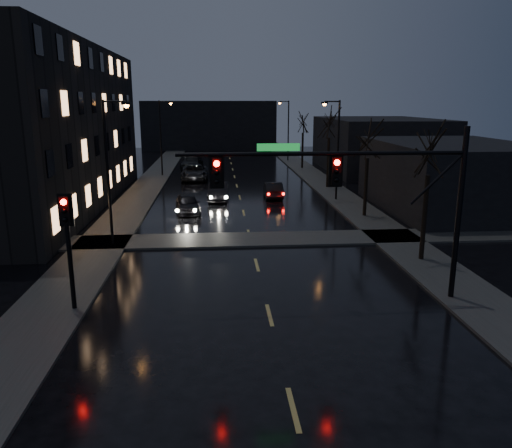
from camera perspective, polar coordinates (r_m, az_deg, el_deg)
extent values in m
cube|color=#2D2D2B|center=(45.66, -12.79, 3.60)|extent=(3.00, 140.00, 0.12)
cube|color=#2D2D2B|center=(46.36, 8.53, 3.94)|extent=(3.00, 140.00, 0.12)
cube|color=#2D2D2B|center=(29.13, -0.62, -1.78)|extent=(40.00, 3.00, 0.12)
cube|color=black|center=(42.15, -25.19, 9.96)|extent=(12.00, 30.00, 12.00)
cube|color=black|center=(39.90, 21.47, 5.09)|extent=(10.00, 14.00, 5.00)
cube|color=black|center=(60.72, 13.79, 8.81)|extent=(12.00, 18.00, 6.00)
cube|color=black|center=(87.59, -5.34, 11.22)|extent=(22.00, 10.00, 8.00)
cylinder|color=black|center=(21.25, 22.14, 0.85)|extent=(0.22, 0.22, 7.00)
cylinder|color=black|center=(19.02, 7.71, 7.97)|extent=(11.00, 0.16, 0.16)
cylinder|color=black|center=(20.56, 20.02, 4.89)|extent=(2.05, 0.10, 2.05)
cube|color=#0C591E|center=(18.71, 2.58, 8.76)|extent=(1.60, 0.04, 0.28)
cube|color=black|center=(18.67, -4.51, 5.94)|extent=(0.35, 0.28, 1.05)
sphere|color=#FF0705|center=(18.47, -4.53, 6.88)|extent=(0.22, 0.22, 0.22)
cube|color=black|center=(19.20, 9.11, 6.03)|extent=(0.35, 0.28, 1.05)
sphere|color=#FF0705|center=(19.01, 9.26, 6.94)|extent=(0.22, 0.22, 0.22)
cylinder|color=black|center=(20.15, -20.50, -3.51)|extent=(0.18, 0.18, 4.40)
cube|color=black|center=(19.71, -20.94, 1.50)|extent=(0.35, 0.28, 1.05)
sphere|color=#FF0705|center=(19.50, -21.15, 2.34)|extent=(0.22, 0.22, 0.22)
cylinder|color=black|center=(26.28, 18.67, 0.56)|extent=(0.24, 0.24, 4.40)
cylinder|color=black|center=(35.52, 12.42, 4.05)|extent=(0.24, 0.24, 4.12)
cylinder|color=black|center=(46.98, 8.23, 6.89)|extent=(0.24, 0.24, 4.68)
cylinder|color=black|center=(60.65, 5.33, 8.33)|extent=(0.24, 0.24, 4.29)
cylinder|color=black|center=(28.39, -16.55, 5.36)|extent=(0.16, 0.16, 8.00)
cylinder|color=black|center=(28.00, -15.88, 13.32)|extent=(1.20, 0.10, 0.10)
cube|color=black|center=(27.89, -14.62, 13.19)|extent=(0.50, 0.25, 0.15)
sphere|color=orange|center=(27.89, -14.61, 12.99)|extent=(0.28, 0.28, 0.28)
cylinder|color=black|center=(54.95, -10.83, 9.52)|extent=(0.16, 0.16, 8.00)
cylinder|color=black|center=(54.75, -10.37, 13.61)|extent=(1.20, 0.10, 0.10)
cube|color=black|center=(54.70, -9.73, 13.53)|extent=(0.50, 0.25, 0.15)
sphere|color=orange|center=(54.70, -9.72, 13.43)|extent=(0.28, 0.28, 0.28)
cylinder|color=black|center=(40.85, 9.33, 8.17)|extent=(0.16, 0.16, 8.00)
cylinder|color=black|center=(40.53, 8.70, 13.68)|extent=(1.20, 0.10, 0.10)
cube|color=black|center=(40.40, 7.84, 13.56)|extent=(0.50, 0.25, 0.15)
sphere|color=orange|center=(40.40, 7.83, 13.42)|extent=(0.28, 0.28, 0.28)
cylinder|color=black|center=(68.30, 3.71, 10.53)|extent=(0.16, 0.16, 8.00)
cylinder|color=black|center=(68.10, 3.25, 13.81)|extent=(1.20, 0.10, 0.10)
cube|color=black|center=(68.03, 2.73, 13.73)|extent=(0.50, 0.25, 0.15)
sphere|color=orange|center=(68.03, 2.73, 13.65)|extent=(0.28, 0.28, 0.28)
imported|color=black|center=(36.57, -7.80, 2.34)|extent=(2.16, 4.26, 1.39)
imported|color=black|center=(41.10, -4.33, 3.74)|extent=(1.77, 4.47, 1.45)
imported|color=black|center=(51.98, -7.01, 5.88)|extent=(2.69, 5.77, 1.60)
imported|color=black|center=(61.11, -7.35, 7.03)|extent=(2.78, 5.63, 1.57)
imported|color=black|center=(42.11, 1.95, 3.94)|extent=(1.47, 4.09, 1.34)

